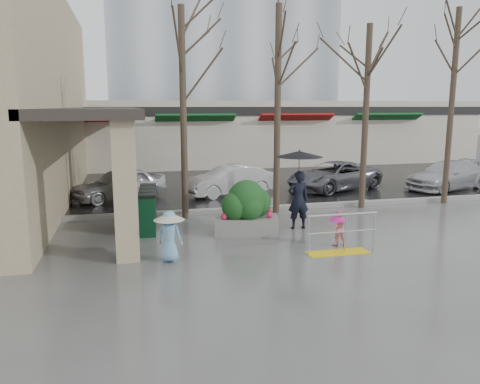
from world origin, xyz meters
name	(u,v)px	position (x,y,z in m)	size (l,w,h in m)	color
ground	(275,243)	(0.00, 0.00, 0.00)	(120.00, 120.00, 0.00)	#51514F
street_asphalt	(182,158)	(0.00, 22.00, 0.01)	(120.00, 36.00, 0.01)	black
curb	(240,209)	(0.00, 4.00, 0.07)	(120.00, 0.30, 0.15)	gray
canopy_slab	(100,108)	(-4.80, 8.00, 3.62)	(2.80, 18.00, 0.25)	#2D2823
pillar_front	(125,189)	(-3.90, -0.50, 1.75)	(0.55, 0.55, 3.50)	tan
pillar_back	(125,159)	(-3.90, 6.00, 1.75)	(0.55, 0.55, 3.50)	tan
storefront_row	(220,133)	(2.00, 17.97, 2.01)	(34.00, 6.74, 4.00)	beige
office_tower	(214,2)	(4.00, 30.00, 12.50)	(18.00, 12.00, 25.00)	#8C99A8
handrail	(340,239)	(1.36, -1.20, 0.38)	(1.90, 0.50, 1.03)	yellow
tree_west	(182,61)	(-2.00, 3.60, 5.08)	(3.20, 3.20, 6.80)	#382B21
tree_midwest	(278,59)	(1.20, 3.60, 5.23)	(3.20, 3.20, 7.00)	#382B21
tree_mideast	(368,72)	(4.50, 3.60, 4.86)	(3.20, 3.20, 6.50)	#382B21
tree_east	(455,59)	(8.00, 3.60, 5.38)	(3.20, 3.20, 7.20)	#382B21
woman	(299,181)	(1.16, 1.33, 1.48)	(1.42, 1.42, 2.42)	black
child_pink	(338,226)	(1.57, -0.59, 0.54)	(0.51, 0.49, 0.97)	pink
child_blue	(169,231)	(-2.92, -0.84, 0.75)	(0.75, 0.75, 1.25)	#73A6CE
planter	(247,208)	(-0.50, 1.13, 0.76)	(1.98, 1.29, 1.60)	gray
news_boxes	(148,209)	(-3.28, 2.41, 0.61)	(0.65, 2.23, 1.23)	#0C351D
car_a	(120,184)	(-4.17, 7.25, 0.63)	(1.49, 3.70, 1.26)	silver
car_b	(230,180)	(0.31, 7.15, 0.63)	(1.33, 3.82, 1.26)	silver
car_c	(334,176)	(5.08, 7.26, 0.63)	(2.09, 4.53, 1.26)	slate
car_d	(448,175)	(10.16, 6.28, 0.63)	(1.77, 4.34, 1.26)	silver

